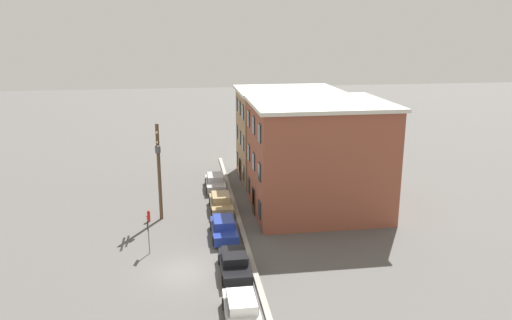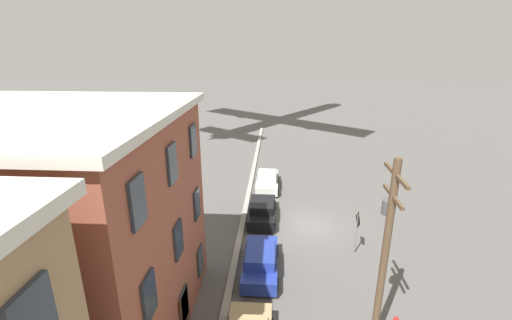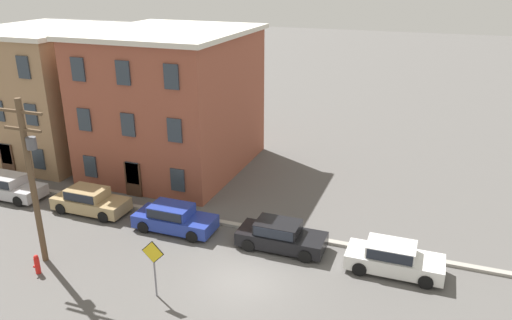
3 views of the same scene
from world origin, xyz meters
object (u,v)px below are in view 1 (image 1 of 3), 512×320
object	(u,v)px
car_blue	(224,227)
car_white	(242,310)
caution_sign	(148,229)
car_silver	(215,182)
utility_pole	(159,166)
car_tan	(221,202)
fire_hydrant	(149,216)
car_black	(235,263)

from	to	relation	value
car_blue	car_white	distance (m)	11.45
caution_sign	car_silver	bearing A→B (deg)	157.78
utility_pole	car_white	bearing A→B (deg)	17.01
car_silver	car_white	bearing A→B (deg)	-0.36
car_white	caution_sign	distance (m)	10.84
car_white	car_blue	bearing A→B (deg)	-179.98
car_blue	car_white	xyz separation A→B (m)	(11.45, 0.00, 0.00)
car_tan	utility_pole	xyz separation A→B (m)	(1.27, -5.06, 3.77)
caution_sign	utility_pole	distance (m)	7.05
caution_sign	fire_hydrant	bearing A→B (deg)	-176.36
car_black	caution_sign	xyz separation A→B (m)	(-3.78, -5.64, 1.08)
car_tan	utility_pole	world-z (taller)	utility_pole
car_silver	car_black	bearing A→B (deg)	0.13
car_silver	car_white	size ratio (longest dim) A/B	1.00
car_white	utility_pole	size ratio (longest dim) A/B	0.55
car_silver	car_white	xyz separation A→B (m)	(23.02, -0.15, 0.00)
car_blue	caution_sign	distance (m)	5.96
car_blue	car_black	world-z (taller)	same
car_blue	fire_hydrant	world-z (taller)	car_blue
fire_hydrant	car_blue	bearing A→B (deg)	56.25
car_tan	utility_pole	distance (m)	6.44
car_silver	fire_hydrant	size ratio (longest dim) A/B	4.58
car_silver	utility_pole	size ratio (longest dim) A/B	0.55
car_black	utility_pole	size ratio (longest dim) A/B	0.55
car_white	fire_hydrant	bearing A→B (deg)	-159.17
caution_sign	utility_pole	xyz separation A→B (m)	(-6.49, 0.62, 2.70)
car_black	caution_sign	distance (m)	6.87
car_blue	utility_pole	size ratio (longest dim) A/B	0.55
car_silver	car_blue	world-z (taller)	same
car_tan	car_black	xyz separation A→B (m)	(11.53, -0.04, 0.00)
car_blue	car_white	bearing A→B (deg)	0.02
car_tan	car_blue	bearing A→B (deg)	-2.35
utility_pole	car_tan	bearing A→B (deg)	104.07
car_blue	utility_pole	xyz separation A→B (m)	(-4.34, -4.83, 3.77)
car_tan	car_blue	xyz separation A→B (m)	(5.61, -0.23, 0.00)
car_blue	fire_hydrant	xyz separation A→B (m)	(-3.90, -5.84, -0.27)
car_white	fire_hydrant	size ratio (longest dim) A/B	4.58
car_tan	fire_hydrant	bearing A→B (deg)	-74.26
car_black	car_white	distance (m)	5.53
caution_sign	fire_hydrant	distance (m)	6.20
car_blue	utility_pole	bearing A→B (deg)	-131.97
car_blue	car_black	size ratio (longest dim) A/B	1.00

